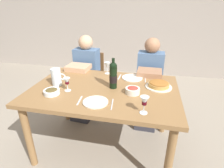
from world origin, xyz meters
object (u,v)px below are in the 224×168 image
object	(u,v)px
wine_glass_right_diner	(107,65)
diner_right	(149,81)
wine_glass_left_diner	(144,102)
chair_left	(91,77)
wine_glass_centre	(67,82)
chair_right	(149,82)
water_pitcher	(57,78)
dinner_plate_left_setting	(96,102)
dining_table	(104,96)
wine_bottle	(113,75)
diner_left	(84,75)
baked_tart	(159,85)
olive_bowl	(52,92)
salad_bowl	(133,90)
dinner_plate_right_setting	(132,78)

from	to	relation	value
wine_glass_right_diner	diner_right	size ratio (longest dim) A/B	0.13
wine_glass_left_diner	chair_left	world-z (taller)	wine_glass_left_diner
wine_glass_right_diner	wine_glass_centre	xyz separation A→B (m)	(-0.27, -0.55, -0.01)
wine_glass_centre	chair_right	distance (m)	1.33
water_pitcher	dinner_plate_left_setting	distance (m)	0.58
dining_table	diner_right	bearing A→B (deg)	55.00
wine_bottle	dinner_plate_left_setting	size ratio (longest dim) A/B	1.40
dinner_plate_left_setting	chair_right	xyz separation A→B (m)	(0.45, 1.17, -0.27)
diner_left	chair_right	bearing A→B (deg)	-161.44
wine_bottle	wine_glass_left_diner	world-z (taller)	wine_bottle
wine_glass_right_diner	diner_left	distance (m)	0.51
wine_bottle	dinner_plate_left_setting	world-z (taller)	wine_bottle
dining_table	baked_tart	world-z (taller)	baked_tart
baked_tart	diner_left	world-z (taller)	diner_left
wine_bottle	wine_glass_centre	distance (m)	0.46
wine_glass_centre	dinner_plate_left_setting	world-z (taller)	wine_glass_centre
baked_tart	dining_table	bearing A→B (deg)	-164.76
diner_left	wine_glass_centre	bearing A→B (deg)	102.52
wine_glass_centre	chair_right	world-z (taller)	wine_glass_centre
olive_bowl	wine_glass_right_diner	bearing A→B (deg)	58.79
wine_glass_left_diner	chair_right	size ratio (longest dim) A/B	0.17
wine_glass_right_diner	chair_left	world-z (taller)	wine_glass_right_diner
dinner_plate_left_setting	water_pitcher	bearing A→B (deg)	151.94
dinner_plate_left_setting	diner_right	xyz separation A→B (m)	(0.45, 0.94, -0.15)
wine_glass_right_diner	chair_left	distance (m)	0.70
salad_bowl	wine_glass_left_diner	xyz separation A→B (m)	(0.12, -0.32, 0.07)
baked_tart	wine_glass_centre	size ratio (longest dim) A/B	1.98
dinner_plate_left_setting	diner_left	distance (m)	1.05
wine_glass_centre	diner_right	world-z (taller)	diner_right
baked_tart	wine_glass_centre	world-z (taller)	wine_glass_centre
diner_left	diner_right	xyz separation A→B (m)	(0.91, 0.00, 0.00)
olive_bowl	chair_left	xyz separation A→B (m)	(0.01, 1.10, -0.29)
baked_tart	diner_right	distance (m)	0.53
baked_tart	chair_left	size ratio (longest dim) A/B	0.31
wine_glass_right_diner	diner_right	xyz separation A→B (m)	(0.51, 0.22, -0.25)
wine_glass_left_diner	dinner_plate_right_setting	bearing A→B (deg)	103.61
wine_glass_centre	chair_right	xyz separation A→B (m)	(0.79, 1.00, -0.36)
olive_bowl	chair_right	bearing A→B (deg)	50.51
wine_bottle	salad_bowl	distance (m)	0.25
wine_glass_left_diner	wine_glass_right_diner	distance (m)	0.93
diner_left	dinner_plate_left_setting	bearing A→B (deg)	119.93
wine_glass_centre	chair_left	bearing A→B (deg)	95.96
water_pitcher	chair_left	size ratio (longest dim) A/B	0.21
water_pitcher	olive_bowl	xyz separation A→B (m)	(0.05, -0.20, -0.05)
wine_glass_right_diner	diner_left	xyz separation A→B (m)	(-0.39, 0.22, -0.25)
wine_glass_left_diner	wine_glass_right_diner	world-z (taller)	wine_glass_left_diner
salad_bowl	dinner_plate_right_setting	distance (m)	0.38
wine_bottle	diner_left	size ratio (longest dim) A/B	0.27
wine_glass_right_diner	dinner_plate_left_setting	distance (m)	0.72
salad_bowl	wine_glass_right_diner	xyz separation A→B (m)	(-0.37, 0.47, 0.07)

